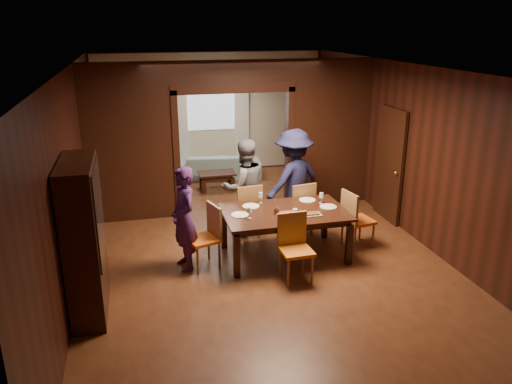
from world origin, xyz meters
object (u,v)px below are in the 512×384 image
object	(u,v)px
person_grey	(244,188)
chair_right	(359,219)
sofa	(219,166)
chair_near	(296,249)
chair_far_l	(246,210)
hutch	(84,239)
person_purple	(184,219)
chair_far_r	(298,208)
chair_left	(203,237)
person_navy	(293,180)
coffee_table	(217,181)
dining_table	(284,234)

from	to	relation	value
person_grey	chair_right	bearing A→B (deg)	139.92
sofa	chair_near	world-z (taller)	chair_near
chair_near	chair_far_l	bearing A→B (deg)	99.05
person_grey	hutch	distance (m)	3.15
person_purple	chair_far_r	distance (m)	2.23
person_grey	chair_near	world-z (taller)	person_grey
person_grey	chair_far_l	world-z (taller)	person_grey
chair_right	chair_far_l	world-z (taller)	same
chair_left	chair_right	size ratio (longest dim) A/B	1.00
person_navy	hutch	world-z (taller)	hutch
chair_right	chair_far_r	xyz separation A→B (m)	(-0.80, 0.72, 0.00)
person_purple	coffee_table	distance (m)	3.74
person_purple	sofa	world-z (taller)	person_purple
person_purple	hutch	xyz separation A→B (m)	(-1.32, -0.90, 0.21)
chair_left	sofa	bearing A→B (deg)	149.46
person_grey	chair_left	distance (m)	1.46
dining_table	chair_left	size ratio (longest dim) A/B	1.97
chair_right	person_grey	bearing A→B (deg)	49.83
person_grey	sofa	distance (m)	3.45
dining_table	chair_far_l	xyz separation A→B (m)	(-0.41, 0.91, 0.10)
chair_left	chair_near	distance (m)	1.43
dining_table	sofa	bearing A→B (deg)	93.68
chair_far_r	chair_far_l	bearing A→B (deg)	-17.59
person_navy	chair_far_r	xyz separation A→B (m)	(0.02, -0.23, -0.43)
chair_far_r	person_purple	bearing A→B (deg)	11.89
person_purple	chair_far_l	distance (m)	1.52
coffee_table	chair_far_r	xyz separation A→B (m)	(0.98, -2.73, 0.28)
chair_far_l	chair_near	xyz separation A→B (m)	(0.35, -1.70, 0.00)
hutch	sofa	bearing A→B (deg)	64.07
chair_near	hutch	world-z (taller)	hutch
person_purple	chair_far_r	bearing A→B (deg)	96.61
chair_far_r	dining_table	bearing A→B (deg)	48.54
sofa	person_grey	bearing A→B (deg)	95.90
person_purple	chair_far_r	xyz separation A→B (m)	(2.06, 0.81, -0.30)
dining_table	coffee_table	world-z (taller)	dining_table
sofa	chair_near	size ratio (longest dim) A/B	2.04
chair_far_l	chair_far_r	xyz separation A→B (m)	(0.90, -0.13, 0.00)
person_purple	hutch	world-z (taller)	hutch
person_purple	coffee_table	xyz separation A→B (m)	(1.08, 3.54, -0.59)
dining_table	hutch	xyz separation A→B (m)	(-2.89, -0.92, 0.62)
dining_table	chair_near	world-z (taller)	chair_near
sofa	chair_right	distance (m)	4.65
person_navy	coffee_table	xyz separation A→B (m)	(-0.96, 2.49, -0.71)
sofa	person_navy	bearing A→B (deg)	110.57
coffee_table	chair_far_r	world-z (taller)	chair_far_r
chair_left	chair_far_l	distance (m)	1.33
dining_table	chair_far_r	world-z (taller)	chair_far_r
dining_table	hutch	bearing A→B (deg)	-162.29
person_navy	chair_left	distance (m)	2.12
chair_far_l	person_purple	bearing A→B (deg)	33.07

